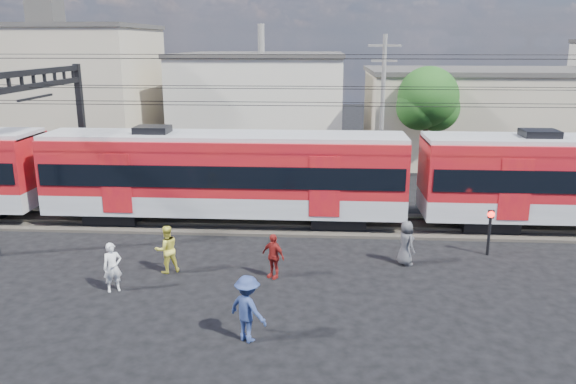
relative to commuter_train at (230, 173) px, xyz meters
name	(u,v)px	position (x,y,z in m)	size (l,w,h in m)	color
ground	(234,302)	(1.40, -8.00, -2.40)	(120.00, 120.00, 0.00)	black
track_bed	(261,223)	(1.40, 0.00, -2.34)	(70.00, 3.40, 0.12)	#2D2823
rail_near	(259,226)	(1.40, -0.75, -2.22)	(70.00, 0.12, 0.12)	#59544C
rail_far	(263,216)	(1.40, 0.75, -2.22)	(70.00, 0.12, 0.12)	#59544C
commuter_train	(230,173)	(0.00, 0.00, 0.00)	(50.30, 3.08, 4.17)	black
catenary	(66,111)	(-7.25, 0.00, 2.73)	(70.00, 9.30, 7.52)	black
building_west	(53,90)	(-15.60, 16.00, 2.25)	(14.28, 10.20, 9.30)	tan
building_midwest	(262,101)	(-0.60, 19.00, 1.25)	(12.24, 12.24, 7.30)	beige
building_mideast	(483,114)	(15.40, 16.00, 0.75)	(16.32, 10.20, 6.30)	tan
utility_pole_mid	(382,109)	(7.40, 7.00, 2.13)	(1.80, 0.24, 8.50)	slate
tree_near	(431,101)	(10.58, 10.09, 2.26)	(3.82, 3.64, 6.72)	#382619
pedestrian_a	(113,267)	(-2.75, -7.39, -1.56)	(0.61, 0.40, 1.68)	silver
pedestrian_b	(167,249)	(-1.38, -5.71, -1.52)	(0.86, 0.67, 1.76)	gold
pedestrian_c	(248,309)	(2.17, -10.32, -1.44)	(1.24, 0.72, 1.93)	navy
pedestrian_d	(273,256)	(2.48, -5.94, -1.59)	(0.95, 0.40, 1.62)	maroon
pedestrian_e	(406,243)	(7.32, -4.42, -1.55)	(0.83, 0.54, 1.70)	#434347
crossing_signal	(490,224)	(10.68, -3.26, -1.13)	(0.27, 0.27, 1.84)	black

